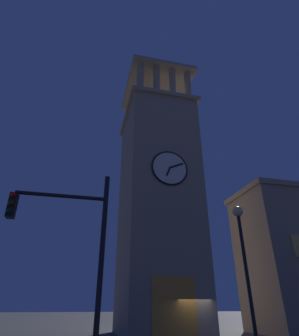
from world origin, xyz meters
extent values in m
cube|color=gray|center=(1.55, -3.97, 10.33)|extent=(6.40, 8.20, 20.66)
cube|color=gray|center=(1.55, -3.97, 20.86)|extent=(7.00, 8.80, 0.40)
cylinder|color=gray|center=(-1.05, -0.47, 22.92)|extent=(0.70, 0.70, 3.74)
cylinder|color=gray|center=(0.68, -0.47, 22.92)|extent=(0.70, 0.70, 3.74)
cylinder|color=gray|center=(2.41, -0.47, 22.92)|extent=(0.70, 0.70, 3.74)
cylinder|color=gray|center=(4.14, -0.47, 22.92)|extent=(0.70, 0.70, 3.74)
cylinder|color=gray|center=(-1.05, -7.47, 22.92)|extent=(0.70, 0.70, 3.74)
cylinder|color=gray|center=(0.68, -7.47, 22.92)|extent=(0.70, 0.70, 3.74)
cylinder|color=gray|center=(2.41, -7.47, 22.92)|extent=(0.70, 0.70, 3.74)
cylinder|color=gray|center=(4.14, -7.47, 22.92)|extent=(0.70, 0.70, 3.74)
cube|color=gray|center=(1.55, -3.97, 24.99)|extent=(7.00, 8.80, 0.40)
cylinder|color=black|center=(1.55, -3.97, 26.76)|extent=(0.12, 0.12, 3.14)
cylinder|color=silver|center=(1.55, 0.19, 12.66)|extent=(3.08, 0.12, 3.08)
torus|color=black|center=(1.55, 0.21, 12.66)|extent=(3.24, 0.16, 3.24)
cube|color=black|center=(1.70, 0.29, 12.27)|extent=(0.42, 0.06, 0.83)
cube|color=black|center=(0.95, 0.29, 12.93)|extent=(1.25, 0.06, 0.63)
cube|color=orange|center=(1.55, 0.08, 2.00)|extent=(3.20, 0.24, 4.00)
cube|color=#E0B259|center=(-8.94, 0.92, 6.48)|extent=(1.00, 0.12, 1.80)
cylinder|color=black|center=(7.59, 11.86, 2.99)|extent=(0.16, 0.16, 5.97)
cylinder|color=black|center=(8.96, 11.86, 5.18)|extent=(2.74, 0.12, 0.12)
cube|color=black|center=(10.33, 11.86, 4.75)|extent=(0.22, 0.30, 0.75)
sphere|color=red|center=(10.33, 12.04, 5.03)|extent=(0.16, 0.16, 0.16)
sphere|color=#392705|center=(10.33, 12.04, 4.78)|extent=(0.16, 0.16, 0.16)
sphere|color=#063316|center=(10.33, 12.04, 4.53)|extent=(0.16, 0.16, 0.16)
cylinder|color=black|center=(1.82, 10.16, 2.75)|extent=(0.14, 0.14, 5.50)
sphere|color=#F9DB8C|center=(1.82, 10.16, 5.72)|extent=(0.44, 0.44, 0.44)
camera|label=1|loc=(8.21, 20.47, 2.08)|focal=29.69mm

